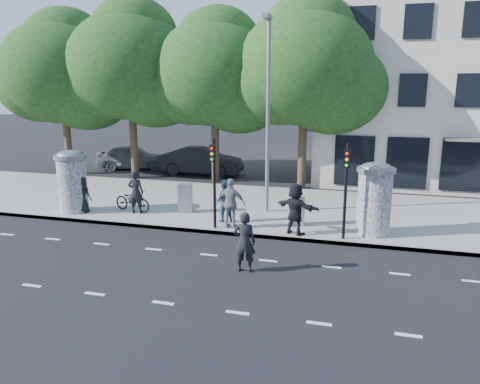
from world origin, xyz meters
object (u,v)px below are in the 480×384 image
(street_lamp, at_px, (268,102))
(car_left, at_px, (133,157))
(ped_f, at_px, (295,209))
(ped_c, at_px, (224,201))
(ad_column_right, at_px, (375,197))
(bicycle, at_px, (133,200))
(man_road, at_px, (244,242))
(ped_a, at_px, (82,194))
(car_mid, at_px, (201,161))
(ad_column_left, at_px, (72,180))
(ped_e, at_px, (231,204))
(traffic_pole_near, at_px, (214,175))
(cabinet_left, at_px, (185,198))
(cabinet_right, at_px, (298,211))
(ped_b, at_px, (136,192))
(traffic_pole_far, at_px, (346,182))

(street_lamp, xyz_separation_m, car_left, (-10.86, 8.51, -4.01))
(ped_f, bearing_deg, ped_c, 7.29)
(ad_column_right, distance_m, bicycle, 10.03)
(ad_column_right, relative_size, bicycle, 1.46)
(man_road, bearing_deg, ped_c, -73.58)
(ped_a, distance_m, car_mid, 10.20)
(ad_column_left, bearing_deg, car_left, 105.05)
(street_lamp, relative_size, ped_f, 4.25)
(ped_e, distance_m, bicycle, 4.94)
(ped_f, relative_size, car_left, 0.41)
(traffic_pole_near, relative_size, man_road, 1.84)
(car_left, bearing_deg, ped_a, 177.72)
(ped_a, xyz_separation_m, ped_c, (6.23, 0.33, 0.04))
(ped_c, xyz_separation_m, bicycle, (-4.27, 0.41, -0.36))
(cabinet_left, distance_m, car_mid, 9.18)
(cabinet_right, distance_m, car_mid, 12.01)
(bicycle, bearing_deg, ped_a, 123.08)
(ped_a, relative_size, ped_b, 0.86)
(street_lamp, relative_size, car_left, 1.73)
(bicycle, height_order, car_left, car_left)
(man_road, xyz_separation_m, cabinet_right, (0.91, 4.65, -0.23))
(ped_a, distance_m, cabinet_right, 9.15)
(ped_b, bearing_deg, car_mid, -90.32)
(street_lamp, xyz_separation_m, car_mid, (-5.84, 7.87, -3.96))
(traffic_pole_far, bearing_deg, ad_column_left, 176.45)
(car_mid, bearing_deg, bicycle, -179.07)
(ad_column_left, bearing_deg, ped_e, -4.01)
(ped_e, relative_size, car_left, 0.41)
(ped_c, height_order, cabinet_right, ped_c)
(ad_column_right, xyz_separation_m, bicycle, (-9.97, 0.49, -0.91))
(ped_c, height_order, ped_e, ped_e)
(ad_column_right, relative_size, street_lamp, 0.33)
(street_lamp, height_order, ped_c, street_lamp)
(street_lamp, xyz_separation_m, cabinet_right, (1.58, -1.57, -4.10))
(bicycle, bearing_deg, man_road, -115.06)
(ped_c, bearing_deg, cabinet_left, -37.11)
(ped_e, relative_size, man_road, 1.04)
(traffic_pole_far, height_order, ped_a, traffic_pole_far)
(ad_column_right, xyz_separation_m, traffic_pole_far, (-1.00, -0.91, 0.69))
(man_road, bearing_deg, ped_e, -75.61)
(traffic_pole_near, bearing_deg, street_lamp, 63.77)
(traffic_pole_near, distance_m, ped_e, 1.29)
(traffic_pole_near, xyz_separation_m, car_left, (-9.46, 11.35, -1.44))
(cabinet_right, height_order, car_left, car_left)
(cabinet_right, bearing_deg, bicycle, 174.19)
(traffic_pole_near, relative_size, ped_f, 1.80)
(ped_f, bearing_deg, car_mid, -31.25)
(car_left, bearing_deg, ped_f, -151.41)
(traffic_pole_far, xyz_separation_m, ped_c, (-4.71, 0.98, -1.25))
(ad_column_left, bearing_deg, ped_c, 2.37)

